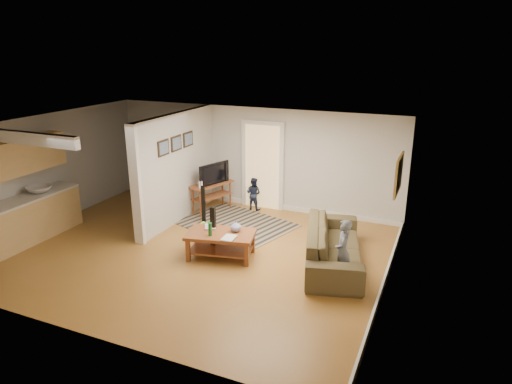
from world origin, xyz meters
TOP-DOWN VIEW (x-y plane):
  - ground at (0.00, 0.00)m, footprint 7.50×7.50m
  - room_shell at (-1.07, 0.43)m, footprint 7.54×6.02m
  - area_rug at (0.15, 1.63)m, footprint 2.92×2.48m
  - sofa at (2.71, 0.60)m, footprint 1.60×2.68m
  - coffee_table at (0.65, 0.01)m, footprint 1.42×1.02m
  - tv_console at (-0.74, 2.19)m, footprint 0.78×1.21m
  - speaker_left at (0.40, 0.14)m, footprint 0.11×0.11m
  - speaker_right at (-0.56, 1.44)m, footprint 0.11×0.11m
  - toy_basket at (-0.06, 0.64)m, footprint 0.44×0.44m
  - child at (3.00, 0.02)m, footprint 0.33×0.45m
  - toddler at (0.15, 2.70)m, footprint 0.43×0.35m

SIDE VIEW (x-z plane):
  - ground at x=0.00m, z-range 0.00..0.00m
  - sofa at x=2.71m, z-range -0.37..0.37m
  - child at x=3.00m, z-range -0.56..0.56m
  - toddler at x=0.15m, z-range -0.41..0.41m
  - area_rug at x=0.15m, z-range 0.00..0.01m
  - toy_basket at x=-0.06m, z-range -0.03..0.36m
  - coffee_table at x=0.65m, z-range 0.01..0.78m
  - speaker_right at x=-0.56m, z-range 0.00..0.88m
  - speaker_left at x=0.40m, z-range 0.00..0.95m
  - tv_console at x=-0.74m, z-range 0.16..1.13m
  - room_shell at x=-1.07m, z-range 0.20..2.72m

